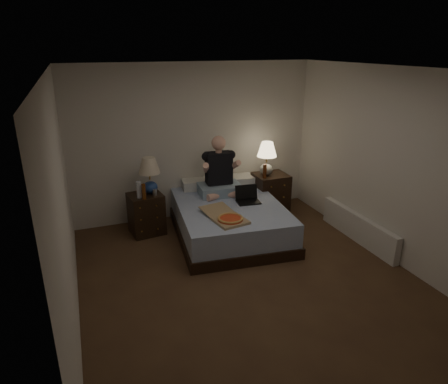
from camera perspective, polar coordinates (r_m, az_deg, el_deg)
name	(u,v)px	position (r m, az deg, el deg)	size (l,w,h in m)	color
floor	(250,280)	(5.07, 3.68, -12.42)	(4.00, 4.50, 0.00)	brown
ceiling	(255,69)	(4.27, 4.46, 17.07)	(4.00, 4.50, 0.00)	white
wall_back	(195,142)	(6.55, -4.20, 7.14)	(4.00, 2.50, 0.00)	silver
wall_front	(399,294)	(2.84, 23.69, -13.23)	(4.00, 2.50, 0.00)	silver
wall_left	(63,209)	(4.15, -22.01, -2.25)	(4.50, 2.50, 0.00)	silver
wall_right	(393,167)	(5.62, 22.96, 3.34)	(4.50, 2.50, 0.00)	silver
bed	(229,219)	(6.08, 0.69, -3.82)	(1.51, 2.01, 0.50)	#5B78B6
nightstand_left	(146,214)	(6.20, -11.03, -3.06)	(0.48, 0.44, 0.63)	black
nightstand_right	(270,194)	(6.83, 6.63, -0.29)	(0.54, 0.48, 0.70)	black
lamp_left	(150,176)	(6.03, -10.57, 2.31)	(0.32, 0.32, 0.56)	navy
lamp_right	(267,159)	(6.60, 6.12, 4.76)	(0.32, 0.32, 0.56)	#999A92
water_bottle	(139,190)	(5.93, -12.07, 0.32)	(0.07, 0.07, 0.25)	silver
soda_can	(155,192)	(6.01, -9.87, -0.02)	(0.07, 0.07, 0.10)	#B9B8B3
beer_bottle_left	(144,192)	(5.87, -11.39, 0.05)	(0.06, 0.06, 0.23)	#62300E
beer_bottle_right	(265,171)	(6.49, 5.84, 2.97)	(0.06, 0.06, 0.23)	#5F290D
person	(220,166)	(6.19, -0.63, 3.72)	(0.66, 0.52, 0.93)	black
laptop	(249,195)	(5.97, 3.52, -0.45)	(0.34, 0.28, 0.24)	black
pizza_box	(230,219)	(5.35, 0.91, -3.91)	(0.40, 0.76, 0.08)	tan
radiator	(358,228)	(6.22, 18.62, -4.90)	(0.10, 1.60, 0.40)	silver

